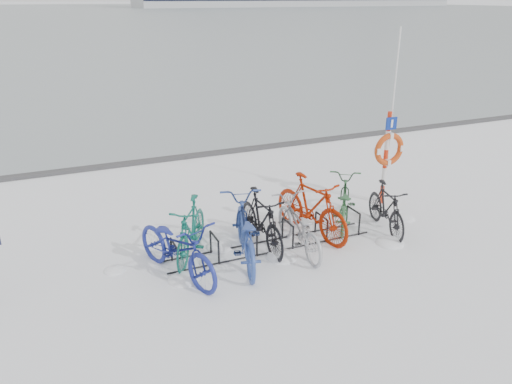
# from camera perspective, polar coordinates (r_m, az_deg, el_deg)

# --- Properties ---
(ground) EXTENTS (900.00, 900.00, 0.00)m
(ground) POSITION_cam_1_polar(r_m,az_deg,el_deg) (9.32, 1.62, -6.30)
(ground) COLOR white
(ground) RESTS_ON ground
(ice_sheet) EXTENTS (400.00, 298.00, 0.02)m
(ice_sheet) POSITION_cam_1_polar(r_m,az_deg,el_deg) (162.56, -23.25, 18.37)
(ice_sheet) COLOR #95A2A9
(ice_sheet) RESTS_ON ground
(quay_edge) EXTENTS (400.00, 0.25, 0.10)m
(quay_edge) POSITION_cam_1_polar(r_m,az_deg,el_deg) (14.47, -8.23, 4.01)
(quay_edge) COLOR #3F3F42
(quay_edge) RESTS_ON ground
(bike_rack) EXTENTS (4.00, 0.48, 0.46)m
(bike_rack) POSITION_cam_1_polar(r_m,az_deg,el_deg) (9.24, 1.63, -5.31)
(bike_rack) COLOR black
(bike_rack) RESTS_ON ground
(lifebuoy_station) EXTENTS (0.73, 0.22, 3.78)m
(lifebuoy_station) POSITION_cam_1_polar(r_m,az_deg,el_deg) (11.14, 14.90, 4.74)
(lifebuoy_station) COLOR red
(lifebuoy_station) RESTS_ON ground
(bike_0) EXTENTS (1.41, 2.20, 1.09)m
(bike_0) POSITION_cam_1_polar(r_m,az_deg,el_deg) (8.30, -9.05, -6.05)
(bike_0) COLOR navy
(bike_0) RESTS_ON ground
(bike_1) EXTENTS (1.36, 1.79, 1.07)m
(bike_1) POSITION_cam_1_polar(r_m,az_deg,el_deg) (8.88, -7.47, -4.09)
(bike_1) COLOR #115F50
(bike_1) RESTS_ON ground
(bike_2) EXTENTS (1.28, 2.28, 1.13)m
(bike_2) POSITION_cam_1_polar(r_m,az_deg,el_deg) (8.67, -1.31, -4.36)
(bike_2) COLOR #2C4694
(bike_2) RESTS_ON ground
(bike_3) EXTENTS (0.54, 1.83, 1.09)m
(bike_3) POSITION_cam_1_polar(r_m,az_deg,el_deg) (9.13, 0.63, -3.10)
(bike_3) COLOR black
(bike_3) RESTS_ON ground
(bike_4) EXTENTS (0.76, 1.90, 0.98)m
(bike_4) POSITION_cam_1_polar(r_m,az_deg,el_deg) (9.07, 4.86, -3.74)
(bike_4) COLOR #A3A5AA
(bike_4) RESTS_ON ground
(bike_5) EXTENTS (1.00, 2.09, 1.21)m
(bike_5) POSITION_cam_1_polar(r_m,az_deg,el_deg) (9.63, 6.34, -1.51)
(bike_5) COLOR #9D1E04
(bike_5) RESTS_ON ground
(bike_6) EXTENTS (1.57, 1.90, 0.97)m
(bike_6) POSITION_cam_1_polar(r_m,az_deg,el_deg) (10.27, 9.99, -0.92)
(bike_6) COLOR #2B5C35
(bike_6) RESTS_ON ground
(bike_7) EXTENTS (0.80, 1.69, 0.98)m
(bike_7) POSITION_cam_1_polar(r_m,az_deg,el_deg) (10.12, 14.68, -1.62)
(bike_7) COLOR black
(bike_7) RESTS_ON ground
(snow_drifts) EXTENTS (6.29, 2.03, 0.20)m
(snow_drifts) POSITION_cam_1_polar(r_m,az_deg,el_deg) (9.32, 3.57, -6.33)
(snow_drifts) COLOR white
(snow_drifts) RESTS_ON ground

